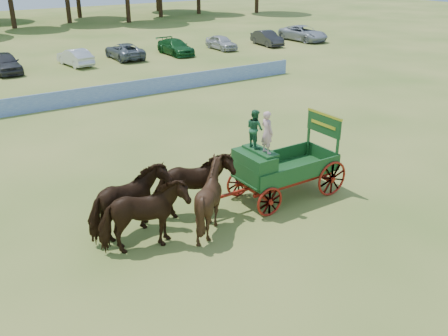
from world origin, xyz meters
TOP-DOWN VIEW (x-y plane):
  - ground at (0.00, 0.00)m, footprint 160.00×160.00m
  - horse_lead_left at (-8.01, 0.84)m, footprint 2.92×1.70m
  - horse_lead_right at (-8.01, 1.94)m, footprint 2.95×1.81m
  - horse_wheel_left at (-5.61, 0.84)m, footprint 2.18×1.96m
  - horse_wheel_right at (-5.61, 1.94)m, footprint 2.96×1.85m
  - farm_dray at (-2.63, 1.40)m, footprint 6.00×2.00m
  - sponsor_banner at (-1.00, 18.00)m, footprint 26.00×0.08m
  - parked_cars at (-1.38, 29.96)m, footprint 52.29×7.39m

SIDE VIEW (x-z plane):
  - ground at x=0.00m, z-range 0.00..0.00m
  - sponsor_banner at x=-1.00m, z-range 0.00..1.05m
  - parked_cars at x=-1.38m, z-range -0.06..1.58m
  - horse_lead_left at x=-8.01m, z-range 0.00..2.32m
  - horse_lead_right at x=-8.01m, z-range 0.00..2.32m
  - horse_wheel_right at x=-5.61m, z-range 0.00..2.32m
  - horse_wheel_left at x=-5.61m, z-range 0.00..2.32m
  - farm_dray at x=-2.63m, z-range -0.27..3.39m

